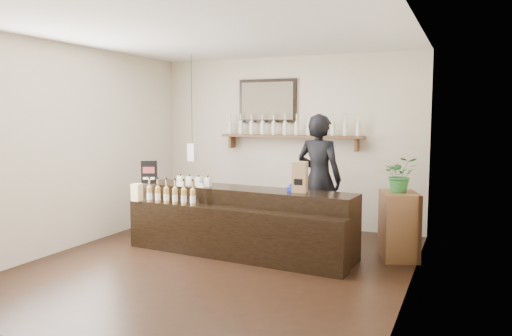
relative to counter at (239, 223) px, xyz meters
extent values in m
plane|color=black|center=(-0.01, -0.59, -0.41)|extent=(5.00, 5.00, 0.00)
plane|color=beige|center=(-0.01, 1.91, 0.99)|extent=(4.50, 0.00, 4.50)
plane|color=beige|center=(-0.01, -3.09, 0.99)|extent=(4.50, 0.00, 4.50)
plane|color=beige|center=(-2.26, -0.59, 0.99)|extent=(0.00, 5.00, 5.00)
plane|color=beige|center=(2.24, -0.59, 0.99)|extent=(0.00, 5.00, 5.00)
plane|color=white|center=(-0.01, -0.59, 2.39)|extent=(5.00, 5.00, 0.00)
cube|color=#56311D|center=(0.09, 1.78, 1.09)|extent=(2.40, 0.25, 0.04)
cube|color=#56311D|center=(-0.99, 1.81, 0.97)|extent=(0.04, 0.20, 0.20)
cube|color=#56311D|center=(1.17, 1.81, 0.97)|extent=(0.04, 0.20, 0.20)
cube|color=black|center=(-0.36, 1.88, 1.67)|extent=(1.02, 0.04, 0.72)
cube|color=#453B2C|center=(-0.36, 1.86, 1.67)|extent=(0.92, 0.01, 0.62)
cube|color=white|center=(-1.31, 1.01, 0.84)|extent=(0.12, 0.12, 0.28)
cylinder|color=black|center=(-1.31, 1.01, 1.69)|extent=(0.01, 0.01, 1.41)
cylinder|color=beige|center=(-1.01, 1.78, 1.21)|extent=(0.07, 0.07, 0.20)
cone|color=beige|center=(-1.01, 1.78, 1.34)|extent=(0.07, 0.07, 0.05)
cylinder|color=beige|center=(-1.01, 1.78, 1.40)|extent=(0.02, 0.02, 0.07)
cylinder|color=gold|center=(-1.01, 1.78, 1.45)|extent=(0.03, 0.03, 0.02)
cylinder|color=white|center=(-1.01, 1.78, 1.19)|extent=(0.07, 0.07, 0.09)
cylinder|color=beige|center=(-0.81, 1.78, 1.21)|extent=(0.07, 0.07, 0.20)
cone|color=beige|center=(-0.81, 1.78, 1.34)|extent=(0.07, 0.07, 0.05)
cylinder|color=beige|center=(-0.81, 1.78, 1.40)|extent=(0.02, 0.02, 0.07)
cylinder|color=gold|center=(-0.81, 1.78, 1.45)|extent=(0.03, 0.03, 0.02)
cylinder|color=white|center=(-0.81, 1.78, 1.19)|extent=(0.07, 0.07, 0.09)
cylinder|color=beige|center=(-0.61, 1.78, 1.21)|extent=(0.07, 0.07, 0.20)
cone|color=beige|center=(-0.61, 1.78, 1.34)|extent=(0.07, 0.07, 0.05)
cylinder|color=beige|center=(-0.61, 1.78, 1.40)|extent=(0.02, 0.02, 0.07)
cylinder|color=gold|center=(-0.61, 1.78, 1.45)|extent=(0.03, 0.03, 0.02)
cylinder|color=white|center=(-0.61, 1.78, 1.19)|extent=(0.07, 0.07, 0.09)
cylinder|color=beige|center=(-0.41, 1.78, 1.21)|extent=(0.07, 0.07, 0.20)
cone|color=beige|center=(-0.41, 1.78, 1.34)|extent=(0.07, 0.07, 0.05)
cylinder|color=beige|center=(-0.41, 1.78, 1.40)|extent=(0.02, 0.02, 0.07)
cylinder|color=gold|center=(-0.41, 1.78, 1.45)|extent=(0.03, 0.03, 0.02)
cylinder|color=white|center=(-0.41, 1.78, 1.19)|extent=(0.07, 0.07, 0.09)
cylinder|color=beige|center=(-0.21, 1.78, 1.21)|extent=(0.07, 0.07, 0.20)
cone|color=beige|center=(-0.21, 1.78, 1.34)|extent=(0.07, 0.07, 0.05)
cylinder|color=beige|center=(-0.21, 1.78, 1.40)|extent=(0.02, 0.02, 0.07)
cylinder|color=gold|center=(-0.21, 1.78, 1.45)|extent=(0.03, 0.03, 0.02)
cylinder|color=white|center=(-0.21, 1.78, 1.19)|extent=(0.07, 0.07, 0.09)
cylinder|color=beige|center=(-0.01, 1.78, 1.21)|extent=(0.07, 0.07, 0.20)
cone|color=beige|center=(-0.01, 1.78, 1.34)|extent=(0.07, 0.07, 0.05)
cylinder|color=beige|center=(-0.01, 1.78, 1.40)|extent=(0.02, 0.02, 0.07)
cylinder|color=gold|center=(-0.01, 1.78, 1.45)|extent=(0.03, 0.03, 0.02)
cylinder|color=white|center=(-0.01, 1.78, 1.19)|extent=(0.07, 0.07, 0.09)
cylinder|color=beige|center=(0.19, 1.78, 1.21)|extent=(0.07, 0.07, 0.20)
cone|color=beige|center=(0.19, 1.78, 1.34)|extent=(0.07, 0.07, 0.05)
cylinder|color=beige|center=(0.19, 1.78, 1.40)|extent=(0.02, 0.02, 0.07)
cylinder|color=gold|center=(0.19, 1.78, 1.45)|extent=(0.03, 0.03, 0.02)
cylinder|color=white|center=(0.19, 1.78, 1.19)|extent=(0.07, 0.07, 0.09)
cylinder|color=beige|center=(0.39, 1.78, 1.21)|extent=(0.07, 0.07, 0.20)
cone|color=beige|center=(0.39, 1.78, 1.34)|extent=(0.07, 0.07, 0.05)
cylinder|color=beige|center=(0.39, 1.78, 1.40)|extent=(0.02, 0.02, 0.07)
cylinder|color=gold|center=(0.39, 1.78, 1.45)|extent=(0.03, 0.03, 0.02)
cylinder|color=white|center=(0.39, 1.78, 1.19)|extent=(0.07, 0.07, 0.09)
cylinder|color=beige|center=(0.59, 1.78, 1.21)|extent=(0.07, 0.07, 0.20)
cone|color=beige|center=(0.59, 1.78, 1.34)|extent=(0.07, 0.07, 0.05)
cylinder|color=beige|center=(0.59, 1.78, 1.40)|extent=(0.02, 0.02, 0.07)
cylinder|color=gold|center=(0.59, 1.78, 1.45)|extent=(0.03, 0.03, 0.02)
cylinder|color=white|center=(0.59, 1.78, 1.19)|extent=(0.07, 0.07, 0.09)
cylinder|color=beige|center=(0.79, 1.78, 1.21)|extent=(0.07, 0.07, 0.20)
cone|color=beige|center=(0.79, 1.78, 1.34)|extent=(0.07, 0.07, 0.05)
cylinder|color=beige|center=(0.79, 1.78, 1.40)|extent=(0.02, 0.02, 0.07)
cylinder|color=gold|center=(0.79, 1.78, 1.45)|extent=(0.03, 0.03, 0.02)
cylinder|color=white|center=(0.79, 1.78, 1.19)|extent=(0.07, 0.07, 0.09)
cylinder|color=beige|center=(0.99, 1.78, 1.21)|extent=(0.07, 0.07, 0.20)
cone|color=beige|center=(0.99, 1.78, 1.34)|extent=(0.07, 0.07, 0.05)
cylinder|color=beige|center=(0.99, 1.78, 1.40)|extent=(0.02, 0.02, 0.07)
cylinder|color=gold|center=(0.99, 1.78, 1.45)|extent=(0.03, 0.03, 0.02)
cylinder|color=white|center=(0.99, 1.78, 1.19)|extent=(0.07, 0.07, 0.09)
cylinder|color=beige|center=(1.19, 1.78, 1.21)|extent=(0.07, 0.07, 0.20)
cone|color=beige|center=(1.19, 1.78, 1.34)|extent=(0.07, 0.07, 0.05)
cylinder|color=beige|center=(1.19, 1.78, 1.40)|extent=(0.02, 0.02, 0.07)
cylinder|color=gold|center=(1.19, 1.78, 1.45)|extent=(0.03, 0.03, 0.02)
cylinder|color=white|center=(1.19, 1.78, 1.19)|extent=(0.07, 0.07, 0.09)
cube|color=black|center=(0.01, 0.11, 0.03)|extent=(3.13, 0.80, 0.87)
cube|color=black|center=(0.01, -0.30, -0.08)|extent=(3.11, 0.53, 0.66)
cube|color=white|center=(-0.86, -0.09, 0.49)|extent=(0.10, 0.04, 0.05)
cube|color=white|center=(-0.54, -0.09, 0.49)|extent=(0.10, 0.04, 0.05)
cube|color=#F4D595|center=(-1.43, -0.30, 0.31)|extent=(0.12, 0.12, 0.12)
cube|color=#F4D595|center=(-1.43, -0.30, 0.43)|extent=(0.12, 0.12, 0.12)
cube|color=beige|center=(-0.95, 0.07, 0.52)|extent=(0.08, 0.08, 0.13)
cube|color=#F9C1CE|center=(-0.95, 0.03, 0.52)|extent=(0.07, 0.00, 0.06)
cylinder|color=black|center=(-0.95, 0.07, 0.59)|extent=(0.02, 0.02, 0.03)
cube|color=beige|center=(-0.80, 0.07, 0.52)|extent=(0.08, 0.08, 0.13)
cube|color=#F9C1CE|center=(-0.80, 0.03, 0.52)|extent=(0.07, 0.00, 0.06)
cylinder|color=black|center=(-0.80, 0.07, 0.59)|extent=(0.02, 0.02, 0.03)
cube|color=beige|center=(-0.66, 0.07, 0.52)|extent=(0.08, 0.08, 0.13)
cube|color=#F9C1CE|center=(-0.66, 0.03, 0.52)|extent=(0.07, 0.00, 0.06)
cylinder|color=black|center=(-0.66, 0.07, 0.59)|extent=(0.02, 0.02, 0.03)
cube|color=beige|center=(-0.51, 0.07, 0.52)|extent=(0.08, 0.08, 0.13)
cube|color=#F9C1CE|center=(-0.51, 0.03, 0.52)|extent=(0.07, 0.00, 0.06)
cylinder|color=black|center=(-0.51, 0.07, 0.59)|extent=(0.02, 0.02, 0.03)
cylinder|color=#AE813B|center=(-1.22, -0.30, 0.35)|extent=(0.07, 0.07, 0.20)
cone|color=#AE813B|center=(-1.22, -0.30, 0.48)|extent=(0.07, 0.07, 0.05)
cylinder|color=#AE813B|center=(-1.22, -0.30, 0.54)|extent=(0.02, 0.02, 0.07)
cylinder|color=black|center=(-1.22, -0.30, 0.58)|extent=(0.03, 0.03, 0.03)
cylinder|color=white|center=(-1.22, -0.30, 0.33)|extent=(0.07, 0.07, 0.09)
cylinder|color=#AE813B|center=(-1.08, -0.30, 0.35)|extent=(0.07, 0.07, 0.20)
cone|color=#AE813B|center=(-1.08, -0.30, 0.48)|extent=(0.07, 0.07, 0.05)
cylinder|color=#AE813B|center=(-1.08, -0.30, 0.54)|extent=(0.02, 0.02, 0.07)
cylinder|color=black|center=(-1.08, -0.30, 0.58)|extent=(0.03, 0.03, 0.03)
cylinder|color=white|center=(-1.08, -0.30, 0.33)|extent=(0.07, 0.07, 0.09)
cylinder|color=#AE813B|center=(-0.95, -0.30, 0.35)|extent=(0.07, 0.07, 0.20)
cone|color=#AE813B|center=(-0.95, -0.30, 0.48)|extent=(0.07, 0.07, 0.05)
cylinder|color=#AE813B|center=(-0.95, -0.30, 0.54)|extent=(0.02, 0.02, 0.07)
cylinder|color=black|center=(-0.95, -0.30, 0.58)|extent=(0.03, 0.03, 0.03)
cylinder|color=white|center=(-0.95, -0.30, 0.33)|extent=(0.07, 0.07, 0.09)
cylinder|color=#AE813B|center=(-0.81, -0.30, 0.35)|extent=(0.07, 0.07, 0.20)
cone|color=#AE813B|center=(-0.81, -0.30, 0.48)|extent=(0.07, 0.07, 0.05)
cylinder|color=#AE813B|center=(-0.81, -0.30, 0.54)|extent=(0.02, 0.02, 0.07)
cylinder|color=black|center=(-0.81, -0.30, 0.58)|extent=(0.03, 0.03, 0.03)
cylinder|color=white|center=(-0.81, -0.30, 0.33)|extent=(0.07, 0.07, 0.09)
cylinder|color=#AE813B|center=(-0.67, -0.30, 0.35)|extent=(0.07, 0.07, 0.20)
cone|color=#AE813B|center=(-0.67, -0.30, 0.48)|extent=(0.07, 0.07, 0.05)
cylinder|color=#AE813B|center=(-0.67, -0.30, 0.54)|extent=(0.02, 0.02, 0.07)
cylinder|color=black|center=(-0.67, -0.30, 0.58)|extent=(0.03, 0.03, 0.03)
cylinder|color=white|center=(-0.67, -0.30, 0.33)|extent=(0.07, 0.07, 0.09)
cylinder|color=#AE813B|center=(-0.54, -0.30, 0.35)|extent=(0.07, 0.07, 0.20)
cone|color=#AE813B|center=(-0.54, -0.30, 0.48)|extent=(0.07, 0.07, 0.05)
cylinder|color=#AE813B|center=(-0.54, -0.30, 0.54)|extent=(0.02, 0.02, 0.07)
cylinder|color=black|center=(-0.54, -0.30, 0.58)|extent=(0.03, 0.03, 0.03)
cylinder|color=white|center=(-0.54, -0.30, 0.33)|extent=(0.07, 0.07, 0.09)
cube|color=black|center=(-1.45, 0.03, 0.62)|extent=(0.21, 0.12, 0.32)
cube|color=#973737|center=(-1.45, 0.02, 0.65)|extent=(0.15, 0.08, 0.09)
cube|color=white|center=(-1.45, 0.02, 0.53)|extent=(0.15, 0.08, 0.04)
cube|color=olive|center=(0.82, 0.05, 0.65)|extent=(0.19, 0.14, 0.39)
cube|color=black|center=(0.82, -0.02, 0.60)|extent=(0.11, 0.01, 0.08)
cube|color=#1A2FB6|center=(0.70, 0.09, 0.48)|extent=(0.12, 0.05, 0.05)
cylinder|color=#1A2FB6|center=(0.70, 0.09, 0.53)|extent=(0.06, 0.03, 0.06)
cube|color=#56311D|center=(1.99, 0.59, 0.02)|extent=(0.60, 0.70, 0.86)
imported|color=#28652A|center=(1.99, 0.59, 0.68)|extent=(0.50, 0.47, 0.45)
imported|color=black|center=(0.81, 0.96, 0.64)|extent=(0.84, 0.63, 2.10)
camera|label=1|loc=(2.79, -5.92, 1.43)|focal=35.00mm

